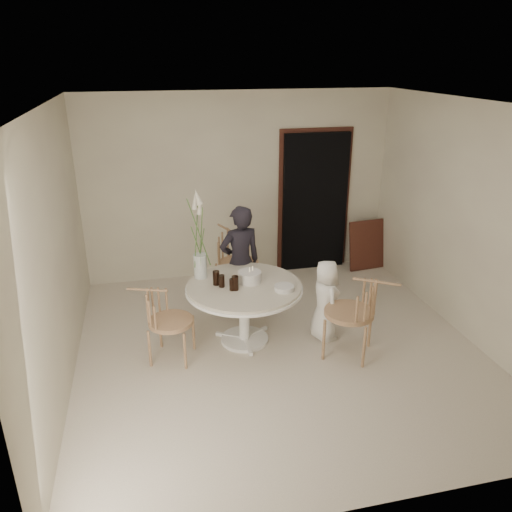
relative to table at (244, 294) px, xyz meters
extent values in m
plane|color=beige|center=(0.35, -0.25, -0.62)|extent=(4.50, 4.50, 0.00)
plane|color=white|center=(0.35, -0.25, 2.08)|extent=(4.50, 4.50, 0.00)
plane|color=beige|center=(0.35, 2.00, 0.73)|extent=(4.50, 0.00, 4.50)
plane|color=beige|center=(0.35, -2.50, 0.73)|extent=(4.50, 0.00, 4.50)
plane|color=beige|center=(-1.90, -0.25, 0.73)|extent=(0.00, 4.50, 4.50)
plane|color=beige|center=(2.60, -0.25, 0.73)|extent=(0.00, 4.50, 4.50)
cube|color=black|center=(1.50, 1.94, 0.43)|extent=(1.00, 0.10, 2.10)
cube|color=#50211B|center=(1.50, 1.98, 0.49)|extent=(1.12, 0.03, 2.22)
cylinder|color=white|center=(0.00, 0.00, -0.60)|extent=(0.56, 0.56, 0.04)
cylinder|color=white|center=(0.00, 0.00, -0.27)|extent=(0.12, 0.12, 0.65)
cylinder|color=white|center=(0.00, 0.00, 0.07)|extent=(1.33, 1.33, 0.03)
cylinder|color=beige|center=(0.00, 0.00, 0.09)|extent=(1.30, 1.30, 0.04)
cube|color=#50211B|center=(2.30, 1.70, -0.23)|extent=(0.60, 0.24, 0.77)
cylinder|color=tan|center=(0.02, 0.80, -0.37)|extent=(0.03, 0.03, 0.50)
cylinder|color=tan|center=(0.43, 0.96, -0.37)|extent=(0.03, 0.03, 0.50)
cylinder|color=tan|center=(-0.14, 1.21, -0.37)|extent=(0.03, 0.03, 0.50)
cylinder|color=tan|center=(0.27, 1.37, -0.37)|extent=(0.03, 0.03, 0.50)
cylinder|color=tan|center=(0.15, 1.09, -0.10)|extent=(0.55, 0.55, 0.06)
cylinder|color=tan|center=(1.01, -0.21, -0.37)|extent=(0.03, 0.03, 0.49)
cylinder|color=tan|center=(0.77, -0.58, -0.37)|extent=(0.03, 0.03, 0.49)
cylinder|color=tan|center=(1.37, -0.45, -0.37)|extent=(0.03, 0.03, 0.49)
cylinder|color=tan|center=(1.14, -0.81, -0.37)|extent=(0.03, 0.03, 0.49)
cylinder|color=tan|center=(1.07, -0.51, -0.10)|extent=(0.55, 0.55, 0.05)
cylinder|color=tan|center=(-0.73, -0.42, -0.40)|extent=(0.03, 0.03, 0.44)
cylinder|color=tan|center=(-0.60, -0.05, -0.40)|extent=(0.03, 0.03, 0.44)
cylinder|color=tan|center=(-1.10, -0.29, -0.40)|extent=(0.03, 0.03, 0.44)
cylinder|color=tan|center=(-0.97, 0.08, -0.40)|extent=(0.03, 0.03, 0.44)
cylinder|color=tan|center=(-0.85, -0.17, -0.16)|extent=(0.48, 0.48, 0.05)
imported|color=black|center=(0.08, 0.65, 0.12)|extent=(0.59, 0.44, 1.46)
imported|color=white|center=(0.93, -0.13, -0.12)|extent=(0.36, 0.51, 0.98)
cylinder|color=silver|center=(0.08, 0.06, 0.18)|extent=(0.27, 0.27, 0.13)
cylinder|color=beige|center=(0.08, 0.06, 0.27)|extent=(0.01, 0.01, 0.05)
cylinder|color=beige|center=(0.12, 0.09, 0.27)|extent=(0.01, 0.01, 0.05)
cylinder|color=black|center=(-0.15, -0.11, 0.18)|extent=(0.08, 0.08, 0.13)
cylinder|color=black|center=(-0.12, -0.11, 0.20)|extent=(0.08, 0.08, 0.16)
cylinder|color=black|center=(-0.30, 0.07, 0.20)|extent=(0.09, 0.09, 0.16)
cylinder|color=black|center=(-0.25, 0.00, 0.18)|extent=(0.07, 0.07, 0.14)
cylinder|color=silver|center=(0.40, -0.24, 0.14)|extent=(0.25, 0.25, 0.05)
cylinder|color=silver|center=(-0.45, 0.31, 0.26)|extent=(0.15, 0.15, 0.29)
cylinder|color=#456F2F|center=(-0.42, 0.33, 0.61)|extent=(0.01, 0.01, 0.71)
cone|color=silver|center=(-0.42, 0.33, 0.97)|extent=(0.07, 0.07, 0.18)
cylinder|color=#456F2F|center=(-0.48, 0.33, 0.64)|extent=(0.01, 0.01, 0.77)
cone|color=silver|center=(-0.48, 0.33, 1.03)|extent=(0.07, 0.07, 0.18)
cylinder|color=#456F2F|center=(-0.45, 0.28, 0.67)|extent=(0.01, 0.01, 0.83)
cone|color=silver|center=(-0.45, 0.28, 1.09)|extent=(0.07, 0.07, 0.18)
camera|label=1|loc=(-1.01, -5.00, 2.53)|focal=35.00mm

